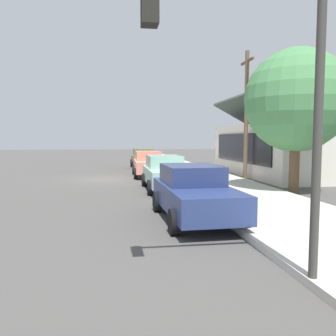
{
  "coord_description": "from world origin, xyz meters",
  "views": [
    {
      "loc": [
        20.7,
        0.5,
        2.37
      ],
      "look_at": [
        3.41,
        3.16,
        0.91
      ],
      "focal_mm": 36.92,
      "sensor_mm": 36.0,
      "label": 1
    }
  ],
  "objects_px": {
    "car_seafoam": "(165,172)",
    "utility_pole_wooden": "(246,113)",
    "traffic_light_main": "(254,63)",
    "car_navy": "(194,192)",
    "shade_tree": "(296,101)",
    "car_olive": "(143,158)",
    "car_coral": "(149,164)",
    "fire_hydrant_red": "(186,175)"
  },
  "relations": [
    {
      "from": "car_navy",
      "to": "traffic_light_main",
      "type": "bearing_deg",
      "value": -4.39
    },
    {
      "from": "car_coral",
      "to": "car_navy",
      "type": "bearing_deg",
      "value": 1.76
    },
    {
      "from": "car_seafoam",
      "to": "shade_tree",
      "type": "distance_m",
      "value": 6.57
    },
    {
      "from": "car_seafoam",
      "to": "car_coral",
      "type": "bearing_deg",
      "value": -178.49
    },
    {
      "from": "car_seafoam",
      "to": "car_navy",
      "type": "bearing_deg",
      "value": -0.65
    },
    {
      "from": "traffic_light_main",
      "to": "car_navy",
      "type": "bearing_deg",
      "value": 177.21
    },
    {
      "from": "car_seafoam",
      "to": "fire_hydrant_red",
      "type": "relative_size",
      "value": 6.4
    },
    {
      "from": "car_olive",
      "to": "traffic_light_main",
      "type": "xyz_separation_m",
      "value": [
        23.22,
        -0.26,
        2.68
      ]
    },
    {
      "from": "car_olive",
      "to": "car_navy",
      "type": "bearing_deg",
      "value": -0.8
    },
    {
      "from": "car_olive",
      "to": "car_coral",
      "type": "xyz_separation_m",
      "value": [
        6.3,
        -0.19,
        -0.0
      ]
    },
    {
      "from": "utility_pole_wooden",
      "to": "car_olive",
      "type": "bearing_deg",
      "value": -147.69
    },
    {
      "from": "car_coral",
      "to": "traffic_light_main",
      "type": "distance_m",
      "value": 17.13
    },
    {
      "from": "car_navy",
      "to": "shade_tree",
      "type": "bearing_deg",
      "value": 125.91
    },
    {
      "from": "car_olive",
      "to": "car_coral",
      "type": "relative_size",
      "value": 1.01
    },
    {
      "from": "car_olive",
      "to": "traffic_light_main",
      "type": "distance_m",
      "value": 23.37
    },
    {
      "from": "car_olive",
      "to": "car_coral",
      "type": "distance_m",
      "value": 6.3
    },
    {
      "from": "shade_tree",
      "to": "car_seafoam",
      "type": "bearing_deg",
      "value": -109.58
    },
    {
      "from": "car_olive",
      "to": "car_seafoam",
      "type": "distance_m",
      "value": 12.27
    },
    {
      "from": "car_coral",
      "to": "traffic_light_main",
      "type": "xyz_separation_m",
      "value": [
        16.92,
        -0.07,
        2.68
      ]
    },
    {
      "from": "car_olive",
      "to": "traffic_light_main",
      "type": "bearing_deg",
      "value": -1.37
    },
    {
      "from": "shade_tree",
      "to": "traffic_light_main",
      "type": "relative_size",
      "value": 1.2
    },
    {
      "from": "car_seafoam",
      "to": "shade_tree",
      "type": "bearing_deg",
      "value": 70.05
    },
    {
      "from": "traffic_light_main",
      "to": "fire_hydrant_red",
      "type": "relative_size",
      "value": 7.32
    },
    {
      "from": "car_coral",
      "to": "car_navy",
      "type": "height_order",
      "value": "same"
    },
    {
      "from": "fire_hydrant_red",
      "to": "utility_pole_wooden",
      "type": "bearing_deg",
      "value": 115.3
    },
    {
      "from": "shade_tree",
      "to": "fire_hydrant_red",
      "type": "relative_size",
      "value": 8.79
    },
    {
      "from": "fire_hydrant_red",
      "to": "traffic_light_main",
      "type": "bearing_deg",
      "value": -7.4
    },
    {
      "from": "car_seafoam",
      "to": "fire_hydrant_red",
      "type": "distance_m",
      "value": 2.33
    },
    {
      "from": "car_navy",
      "to": "shade_tree",
      "type": "distance_m",
      "value": 7.57
    },
    {
      "from": "car_seafoam",
      "to": "traffic_light_main",
      "type": "relative_size",
      "value": 0.87
    },
    {
      "from": "shade_tree",
      "to": "utility_pole_wooden",
      "type": "distance_m",
      "value": 5.65
    },
    {
      "from": "shade_tree",
      "to": "utility_pole_wooden",
      "type": "xyz_separation_m",
      "value": [
        -5.65,
        -0.02,
        -0.09
      ]
    },
    {
      "from": "car_olive",
      "to": "car_navy",
      "type": "height_order",
      "value": "same"
    },
    {
      "from": "car_seafoam",
      "to": "traffic_light_main",
      "type": "distance_m",
      "value": 11.27
    },
    {
      "from": "shade_tree",
      "to": "car_coral",
      "type": "bearing_deg",
      "value": -144.62
    },
    {
      "from": "car_seafoam",
      "to": "utility_pole_wooden",
      "type": "xyz_separation_m",
      "value": [
        -3.73,
        5.39,
        3.11
      ]
    },
    {
      "from": "shade_tree",
      "to": "traffic_light_main",
      "type": "distance_m",
      "value": 10.67
    },
    {
      "from": "car_coral",
      "to": "shade_tree",
      "type": "height_order",
      "value": "shade_tree"
    },
    {
      "from": "car_navy",
      "to": "traffic_light_main",
      "type": "distance_m",
      "value": 5.55
    },
    {
      "from": "shade_tree",
      "to": "fire_hydrant_red",
      "type": "distance_m",
      "value": 6.53
    },
    {
      "from": "car_olive",
      "to": "utility_pole_wooden",
      "type": "distance_m",
      "value": 10.57
    },
    {
      "from": "traffic_light_main",
      "to": "car_coral",
      "type": "bearing_deg",
      "value": 179.77
    }
  ]
}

